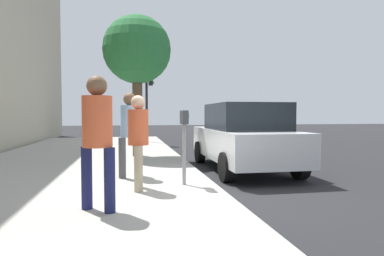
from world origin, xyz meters
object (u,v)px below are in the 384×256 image
object	(u,v)px
parking_meter	(184,131)
parked_sedan_near	(243,137)
traffic_signal	(149,92)
pedestrian_at_meter	(138,135)
pedestrian_bystander	(97,130)
street_tree	(137,51)
parking_officer	(130,127)

from	to	relation	value
parking_meter	parked_sedan_near	size ratio (longest dim) A/B	0.32
traffic_signal	pedestrian_at_meter	bearing A→B (deg)	175.45
pedestrian_at_meter	pedestrian_bystander	xyz separation A→B (m)	(-1.19, 0.58, 0.14)
parked_sedan_near	street_tree	xyz separation A→B (m)	(2.39, 2.71, 2.61)
parking_meter	parked_sedan_near	xyz separation A→B (m)	(2.10, -1.96, -0.27)
parking_officer	street_tree	size ratio (longest dim) A/B	0.40
street_tree	pedestrian_bystander	bearing A→B (deg)	173.24
street_tree	traffic_signal	world-z (taller)	street_tree
pedestrian_bystander	parked_sedan_near	xyz separation A→B (m)	(3.51, -3.41, -0.37)
pedestrian_bystander	parking_officer	world-z (taller)	pedestrian_bystander
parking_officer	traffic_signal	size ratio (longest dim) A/B	0.50
parking_meter	street_tree	bearing A→B (deg)	9.51
parking_meter	traffic_signal	xyz separation A→B (m)	(9.92, 0.06, 1.41)
parking_officer	parked_sedan_near	bearing A→B (deg)	77.81
pedestrian_at_meter	traffic_signal	xyz separation A→B (m)	(10.15, -0.81, 1.46)
pedestrian_at_meter	street_tree	world-z (taller)	street_tree
pedestrian_bystander	parking_officer	distance (m)	2.43
pedestrian_bystander	parking_officer	bearing A→B (deg)	25.84
pedestrian_at_meter	parked_sedan_near	world-z (taller)	pedestrian_at_meter
pedestrian_bystander	parked_sedan_near	distance (m)	4.91
pedestrian_at_meter	street_tree	size ratio (longest dim) A/B	0.37
parking_officer	traffic_signal	world-z (taller)	traffic_signal
parking_officer	pedestrian_bystander	bearing A→B (deg)	-43.64
parking_officer	street_tree	bearing A→B (deg)	142.83
pedestrian_at_meter	traffic_signal	distance (m)	10.29
parked_sedan_near	street_tree	distance (m)	4.46
pedestrian_bystander	traffic_signal	world-z (taller)	traffic_signal
parking_officer	traffic_signal	distance (m)	9.11
parking_officer	street_tree	distance (m)	4.21
pedestrian_bystander	pedestrian_at_meter	bearing A→B (deg)	10.21
parked_sedan_near	street_tree	bearing A→B (deg)	48.57
parking_officer	parked_sedan_near	xyz separation A→B (m)	(1.13, -2.96, -0.32)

